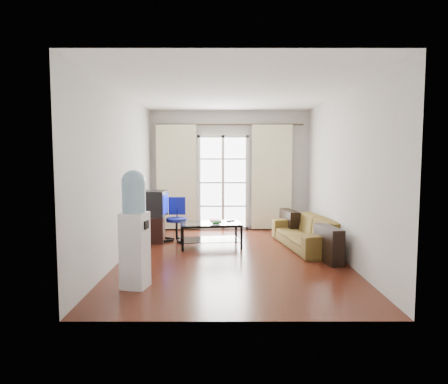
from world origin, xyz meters
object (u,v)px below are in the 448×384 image
(coffee_table, at_px, (211,231))
(water_cooler, at_px, (134,227))
(sofa, at_px, (306,232))
(tv_stand, at_px, (152,228))
(crt_tv, at_px, (152,204))
(task_chair, at_px, (177,228))

(coffee_table, bearing_deg, water_cooler, -111.07)
(sofa, relative_size, coffee_table, 1.72)
(tv_stand, xyz_separation_m, water_cooler, (0.28, -2.82, 0.54))
(crt_tv, xyz_separation_m, task_chair, (0.48, 0.08, -0.50))
(task_chair, height_order, water_cooler, water_cooler)
(coffee_table, bearing_deg, task_chair, 141.10)
(crt_tv, bearing_deg, coffee_table, -19.49)
(water_cooler, bearing_deg, sofa, 51.98)
(crt_tv, bearing_deg, task_chair, 12.03)
(sofa, distance_m, coffee_table, 1.76)
(tv_stand, distance_m, crt_tv, 0.50)
(sofa, height_order, coffee_table, sofa)
(sofa, distance_m, water_cooler, 3.50)
(water_cooler, bearing_deg, tv_stand, 107.53)
(tv_stand, bearing_deg, crt_tv, -96.65)
(task_chair, bearing_deg, coffee_table, -41.77)
(coffee_table, distance_m, tv_stand, 1.28)
(sofa, relative_size, task_chair, 2.39)
(tv_stand, bearing_deg, task_chair, -0.25)
(sofa, xyz_separation_m, coffee_table, (-1.76, 0.07, 0.01))
(sofa, distance_m, task_chair, 2.53)
(tv_stand, height_order, crt_tv, crt_tv)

